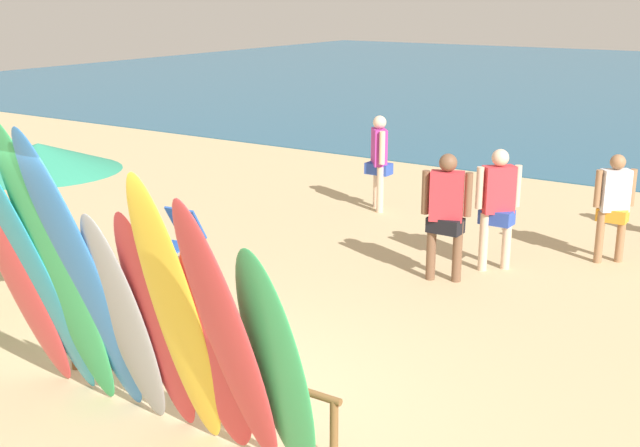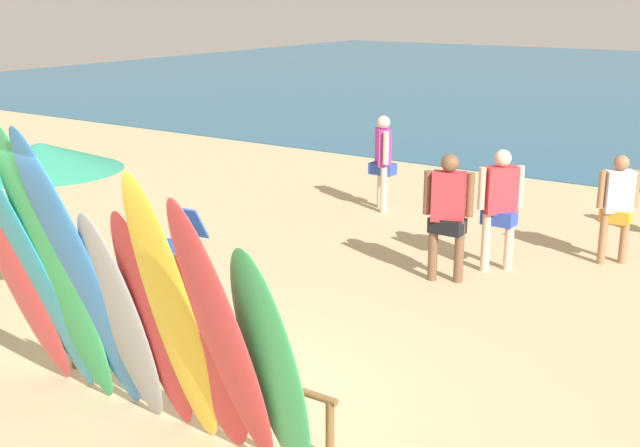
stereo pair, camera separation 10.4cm
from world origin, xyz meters
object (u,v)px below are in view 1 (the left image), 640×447
object	(u,v)px
surfboard_rack	(188,363)
beach_chair_red	(178,234)
surfboard_grey_4	(125,322)
surfboard_red_8	(229,342)
beachgoer_midbeach	(379,156)
beach_umbrella	(39,157)
surfboard_red_0	(24,291)
surfboard_red_7	(217,350)
surfboard_yellow_6	(177,317)
surfboard_green_9	(277,368)
beachgoer_strolling	(446,209)
beachgoer_by_water	(498,201)
surfboard_green_2	(58,273)
beachgoer_near_rack	(614,201)
surfboard_red_5	(157,326)
surfboard_teal_1	(31,268)
surfboard_blue_3	(83,280)

from	to	relation	value
surfboard_rack	beach_chair_red	world-z (taller)	beach_chair_red
surfboard_grey_4	surfboard_red_8	size ratio (longest dim) A/B	0.84
beachgoer_midbeach	beach_umbrella	size ratio (longest dim) A/B	0.82
surfboard_red_0	surfboard_red_7	distance (m)	2.23
surfboard_yellow_6	surfboard_red_7	xyz separation A→B (m)	(0.30, 0.11, -0.25)
surfboard_red_0	surfboard_green_9	size ratio (longest dim) A/B	1.06
beachgoer_strolling	beachgoer_by_water	bearing A→B (deg)	-137.14
surfboard_green_2	beachgoer_strolling	distance (m)	5.31
surfboard_yellow_6	surfboard_red_8	world-z (taller)	surfboard_yellow_6
surfboard_red_7	beach_chair_red	xyz separation A→B (m)	(-3.77, 3.55, -0.57)
beachgoer_near_rack	beachgoer_by_water	bearing A→B (deg)	-175.79
surfboard_red_5	beachgoer_by_water	bearing A→B (deg)	85.67
surfboard_red_8	beachgoer_midbeach	distance (m)	8.40
surfboard_rack	surfboard_red_8	size ratio (longest dim) A/B	1.28
surfboard_red_7	surfboard_teal_1	bearing A→B (deg)	-177.92
surfboard_rack	beachgoer_near_rack	size ratio (longest dim) A/B	2.08
surfboard_red_7	surfboard_green_9	xyz separation A→B (m)	(0.60, -0.02, 0.02)
beachgoer_by_water	beach_umbrella	distance (m)	5.88
surfboard_red_8	beach_chair_red	bearing A→B (deg)	143.00
surfboard_teal_1	beachgoer_midbeach	distance (m)	7.88
surfboard_teal_1	beach_umbrella	size ratio (longest dim) A/B	1.43
surfboard_yellow_6	surfboard_grey_4	bearing A→B (deg)	174.78
surfboard_blue_3	surfboard_teal_1	bearing A→B (deg)	-177.62
surfboard_red_0	surfboard_grey_4	size ratio (longest dim) A/B	1.04
surfboard_green_2	surfboard_green_9	size ratio (longest dim) A/B	1.38
beachgoer_by_water	beach_umbrella	size ratio (longest dim) A/B	0.84
surfboard_blue_3	beach_chair_red	size ratio (longest dim) A/B	3.65
surfboard_rack	surfboard_grey_4	distance (m)	0.79
surfboard_teal_1	beach_umbrella	world-z (taller)	surfboard_teal_1
beachgoer_near_rack	surfboard_teal_1	bearing A→B (deg)	-154.19
surfboard_yellow_6	beach_umbrella	distance (m)	3.96
surfboard_rack	surfboard_green_9	bearing A→B (deg)	-20.09
surfboard_red_7	beachgoer_near_rack	xyz separation A→B (m)	(1.29, 6.92, -0.10)
surfboard_red_5	beach_chair_red	bearing A→B (deg)	133.94
beach_umbrella	surfboard_red_7	bearing A→B (deg)	-20.55
surfboard_teal_1	surfboard_green_2	xyz separation A→B (m)	(0.35, 0.00, 0.03)
beachgoer_by_water	beachgoer_strolling	size ratio (longest dim) A/B	0.99
surfboard_yellow_6	beachgoer_by_water	size ratio (longest dim) A/B	1.53
surfboard_teal_1	surfboard_green_9	world-z (taller)	surfboard_teal_1
surfboard_green_2	beachgoer_near_rack	world-z (taller)	surfboard_green_2
surfboard_teal_1	beachgoer_near_rack	world-z (taller)	surfboard_teal_1
surfboard_rack	beachgoer_midbeach	size ratio (longest dim) A/B	1.95
surfboard_yellow_6	beachgoer_near_rack	bearing A→B (deg)	76.48
surfboard_blue_3	surfboard_green_9	distance (m)	1.92
surfboard_red_8	surfboard_green_2	bearing A→B (deg)	-173.69
surfboard_teal_1	beach_umbrella	distance (m)	2.61
beachgoer_near_rack	beach_chair_red	bearing A→B (deg)	173.87
surfboard_blue_3	beachgoer_strolling	size ratio (longest dim) A/B	1.70
surfboard_red_0	surfboard_green_9	bearing A→B (deg)	2.92
surfboard_green_2	surfboard_red_5	world-z (taller)	surfboard_green_2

